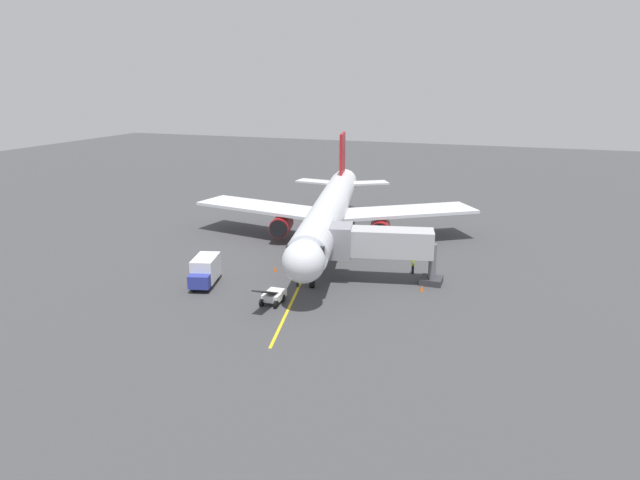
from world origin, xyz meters
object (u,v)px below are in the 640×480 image
Objects in this scene: box_truck_portside at (205,271)px; jet_bridge at (372,243)px; airplane at (330,212)px; ground_crew_loader at (287,255)px; belt_loader_near_nose at (273,296)px; ground_crew_marshaller at (298,278)px; safety_cone_nose_right at (422,288)px; ground_crew_wing_walker at (413,265)px; safety_cone_nose_left at (275,269)px.

jet_bridge is at bearing -156.34° from box_truck_portside.
ground_crew_loader is at bearing 75.20° from airplane.
airplane reaches higher than box_truck_portside.
jet_bridge is at bearing 167.69° from ground_crew_loader.
belt_loader_near_nose is at bearing 106.43° from ground_crew_loader.
safety_cone_nose_right is at bearing -165.59° from ground_crew_marshaller.
ground_crew_wing_walker is at bearing 148.96° from airplane.
jet_bridge is at bearing -147.87° from ground_crew_marshaller.
ground_crew_marshaller is at bearing -163.33° from box_truck_portside.
belt_loader_near_nose reaches higher than ground_crew_wing_walker.
belt_loader_near_nose is at bearing 49.30° from ground_crew_wing_walker.
safety_cone_nose_left is (-4.59, -5.70, -1.11)m from box_truck_portside.
airplane is 8.72× the size of belt_loader_near_nose.
ground_crew_loader is at bearing -92.87° from safety_cone_nose_left.
ground_crew_wing_walker is 1.00× the size of ground_crew_loader.
safety_cone_nose_right is (-19.35, -5.33, -1.11)m from box_truck_portside.
safety_cone_nose_left is (3.72, -3.22, -0.61)m from ground_crew_marshaller.
airplane is 12.50m from jet_bridge.
belt_loader_near_nose reaches higher than safety_cone_nose_left.
ground_crew_marshaller is at bearing 96.30° from airplane.
safety_cone_nose_left is at bearing 78.20° from airplane.
ground_crew_loader is at bearing -73.57° from belt_loader_near_nose.
ground_crew_marshaller is 4.46m from belt_loader_near_nose.
ground_crew_marshaller is 4.95m from safety_cone_nose_left.
jet_bridge is 11.00m from belt_loader_near_nose.
belt_loader_near_nose is at bearing 112.65° from safety_cone_nose_left.
airplane is 72.82× the size of safety_cone_nose_left.
ground_crew_loader is (3.58, -5.93, 0.00)m from ground_crew_marshaller.
safety_cone_nose_right is at bearing 168.08° from ground_crew_loader.
ground_crew_marshaller is (-1.52, 13.74, -3.12)m from airplane.
safety_cone_nose_right is at bearing -147.89° from belt_loader_near_nose.
airplane is at bearing -40.93° from safety_cone_nose_right.
ground_crew_marshaller and ground_crew_wing_walker have the same top height.
belt_loader_near_nose is (0.53, 4.43, -0.17)m from ground_crew_marshaller.
airplane is 8.09× the size of box_truck_portside.
ground_crew_loader is (2.06, 7.81, -3.12)m from airplane.
safety_cone_nose_left is 14.77m from safety_cone_nose_right.
safety_cone_nose_left is at bearing 16.66° from ground_crew_wing_walker.
box_truck_portside is at bearing 60.68° from ground_crew_loader.
airplane is 72.82× the size of safety_cone_nose_right.
box_truck_portside is (6.79, 16.22, -2.62)m from airplane.
jet_bridge is at bearing -128.71° from belt_loader_near_nose.
ground_crew_marshaller is at bearing -96.79° from belt_loader_near_nose.
ground_crew_wing_walker is at bearing -142.83° from ground_crew_marshaller.
ground_crew_marshaller is at bearing 32.13° from jet_bridge.
box_truck_portside is at bearing 28.52° from ground_crew_wing_walker.
airplane reaches higher than belt_loader_near_nose.
airplane reaches higher than ground_crew_wing_walker.
jet_bridge is 2.50× the size of belt_loader_near_nose.
ground_crew_wing_walker is 13.73m from safety_cone_nose_left.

